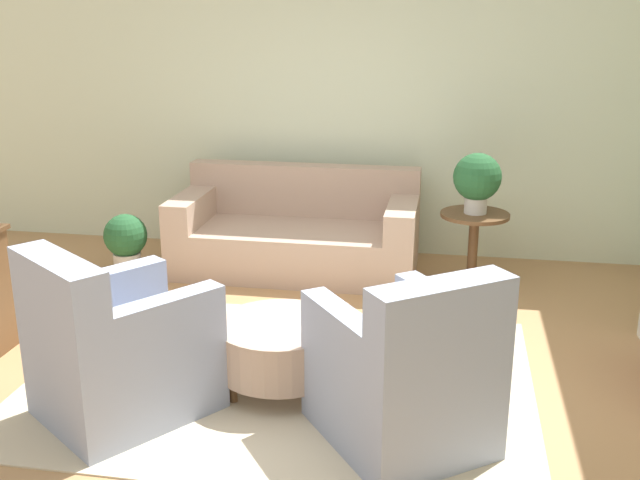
% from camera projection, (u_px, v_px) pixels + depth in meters
% --- Properties ---
extents(ground_plane, '(16.00, 16.00, 0.00)m').
position_uv_depth(ground_plane, '(280.00, 380.00, 4.62)').
color(ground_plane, '#AD7F51').
extents(wall_back, '(9.38, 0.12, 2.80)m').
position_uv_depth(wall_back, '(347.00, 100.00, 6.79)').
color(wall_back, beige).
rests_on(wall_back, ground_plane).
extents(rug, '(3.06, 2.26, 0.01)m').
position_uv_depth(rug, '(280.00, 380.00, 4.62)').
color(rug, beige).
rests_on(rug, ground_plane).
extents(couch, '(2.08, 0.97, 0.87)m').
position_uv_depth(couch, '(297.00, 235.00, 6.53)').
color(couch, tan).
rests_on(couch, ground_plane).
extents(armchair_left, '(1.11, 1.14, 0.99)m').
position_uv_depth(armchair_left, '(116.00, 353.00, 4.12)').
color(armchair_left, '#8E99B2').
rests_on(armchair_left, rug).
extents(armchair_right, '(1.11, 1.14, 0.99)m').
position_uv_depth(armchair_right, '(406.00, 377.00, 3.85)').
color(armchair_right, '#8E99B2').
rests_on(armchair_right, rug).
extents(ottoman_table, '(0.77, 0.77, 0.41)m').
position_uv_depth(ottoman_table, '(281.00, 346.00, 4.46)').
color(ottoman_table, tan).
rests_on(ottoman_table, rug).
extents(side_table, '(0.55, 0.55, 0.63)m').
position_uv_depth(side_table, '(474.00, 236.00, 6.06)').
color(side_table, brown).
rests_on(side_table, ground_plane).
extents(potted_plant_on_side_table, '(0.38, 0.38, 0.49)m').
position_uv_depth(potted_plant_on_side_table, '(477.00, 179.00, 5.92)').
color(potted_plant_on_side_table, beige).
rests_on(potted_plant_on_side_table, side_table).
extents(potted_plant_floor, '(0.37, 0.37, 0.54)m').
position_uv_depth(potted_plant_floor, '(126.00, 241.00, 6.35)').
color(potted_plant_floor, beige).
rests_on(potted_plant_floor, ground_plane).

